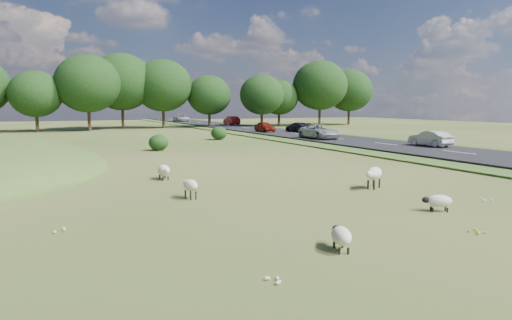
{
  "coord_description": "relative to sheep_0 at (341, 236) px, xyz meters",
  "views": [
    {
      "loc": [
        -7.02,
        -16.12,
        3.65
      ],
      "look_at": [
        2.0,
        4.0,
        1.0
      ],
      "focal_mm": 32.0,
      "sensor_mm": 36.0,
      "label": 1
    }
  ],
  "objects": [
    {
      "name": "sheep_4",
      "position": [
        6.29,
        6.62,
        0.28
      ],
      "size": [
        1.35,
        1.06,
        0.96
      ],
      "rotation": [
        0.0,
        0.0,
        3.68
      ],
      "color": "beige",
      "rests_on": "ground"
    },
    {
      "name": "ground",
      "position": [
        0.5,
        26.81,
        -0.39
      ],
      "size": [
        160.0,
        160.0,
        0.0
      ],
      "primitive_type": "plane",
      "color": "#31541A",
      "rests_on": "ground"
    },
    {
      "name": "car_0",
      "position": [
        18.6,
        30.76,
        0.58
      ],
      "size": [
        2.39,
        5.19,
        1.44
      ],
      "primitive_type": "imported",
      "color": "#B0B3B8",
      "rests_on": "road"
    },
    {
      "name": "sheep_0",
      "position": [
        0.0,
        0.0,
        0.0
      ],
      "size": [
        0.74,
        1.12,
        0.62
      ],
      "rotation": [
        0.0,
        0.0,
        1.23
      ],
      "color": "beige",
      "rests_on": "ground"
    },
    {
      "name": "car_3",
      "position": [
        22.4,
        65.7,
        0.6
      ],
      "size": [
        1.58,
        4.52,
        1.49
      ],
      "primitive_type": "imported",
      "rotation": [
        0.0,
        0.0,
        3.14
      ],
      "color": "maroon",
      "rests_on": "road"
    },
    {
      "name": "car_6",
      "position": [
        22.4,
        19.48,
        0.5
      ],
      "size": [
        1.36,
        3.91,
        1.29
      ],
      "primitive_type": "imported",
      "rotation": [
        0.0,
        0.0,
        3.14
      ],
      "color": "#9E9FA5",
      "rests_on": "road"
    },
    {
      "name": "shrubs",
      "position": [
        -2.85,
        34.56,
        0.33
      ],
      "size": [
        26.64,
        11.35,
        1.54
      ],
      "color": "black",
      "rests_on": "ground"
    },
    {
      "name": "sheep_2",
      "position": [
        5.55,
        2.2,
        -0.02
      ],
      "size": [
        1.04,
        0.8,
        0.59
      ],
      "rotation": [
        0.0,
        0.0,
        2.64
      ],
      "color": "beige",
      "rests_on": "ground"
    },
    {
      "name": "road",
      "position": [
        20.5,
        36.81,
        -0.27
      ],
      "size": [
        8.0,
        150.0,
        0.25
      ],
      "primitive_type": "cube",
      "color": "black",
      "rests_on": "ground"
    },
    {
      "name": "treeline",
      "position": [
        -0.56,
        62.25,
        6.17
      ],
      "size": [
        96.28,
        14.66,
        11.7
      ],
      "color": "black",
      "rests_on": "ground"
    },
    {
      "name": "sheep_5",
      "position": [
        -1.56,
        12.86,
        0.07
      ],
      "size": [
        0.6,
        1.27,
        0.73
      ],
      "rotation": [
        0.0,
        0.0,
        4.75
      ],
      "color": "beige",
      "rests_on": "ground"
    },
    {
      "name": "sheep_1",
      "position": [
        -1.67,
        7.83,
        0.15
      ],
      "size": [
        0.59,
        1.09,
        0.77
      ],
      "rotation": [
        0.0,
        0.0,
        1.71
      ],
      "color": "beige",
      "rests_on": "ground"
    },
    {
      "name": "car_5",
      "position": [
        22.4,
        42.13,
        0.47
      ],
      "size": [
        1.72,
        4.23,
        1.23
      ],
      "primitive_type": "imported",
      "rotation": [
        0.0,
        0.0,
        3.14
      ],
      "color": "black",
      "rests_on": "road"
    },
    {
      "name": "car_4",
      "position": [
        18.6,
        43.97,
        0.51
      ],
      "size": [
        1.55,
        3.85,
        1.31
      ],
      "primitive_type": "imported",
      "color": "maroon",
      "rests_on": "road"
    },
    {
      "name": "car_2",
      "position": [
        18.6,
        85.5,
        0.58
      ],
      "size": [
        2.4,
        5.2,
        1.44
      ],
      "primitive_type": "imported",
      "color": "silver",
      "rests_on": "road"
    }
  ]
}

